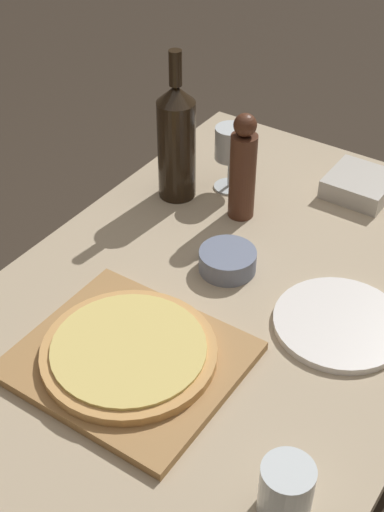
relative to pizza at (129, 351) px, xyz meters
The scene contains 10 objects.
dining_table 0.28m from the pizza, 79.17° to the left, with size 0.83×1.30×0.76m.
cutting_board 0.02m from the pizza, ahead, with size 0.37×0.33×0.02m.
pizza is the anchor object (origin of this frame).
wine_bottle 0.55m from the pizza, 115.88° to the left, with size 0.09×0.09×0.35m.
pepper_mill 0.51m from the pizza, 98.03° to the left, with size 0.06×0.06×0.25m.
wine_glass 0.60m from the pizza, 104.55° to the left, with size 0.07×0.07×0.16m.
small_bowl 0.31m from the pizza, 88.83° to the left, with size 0.12×0.12×0.04m.
drinking_tumbler 0.37m from the pizza, 15.83° to the right, with size 0.08×0.08×0.10m.
dinner_plate 0.39m from the pizza, 47.58° to the left, with size 0.25×0.25×0.01m.
food_container 0.73m from the pizza, 80.92° to the left, with size 0.14×0.14×0.05m.
Camera 1 is at (0.52, -0.88, 1.68)m, focal length 50.00 mm.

